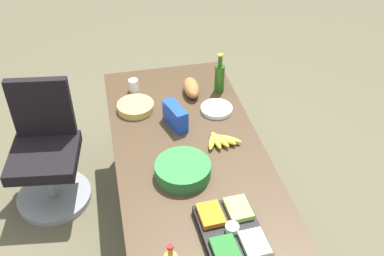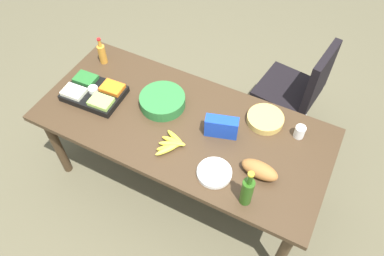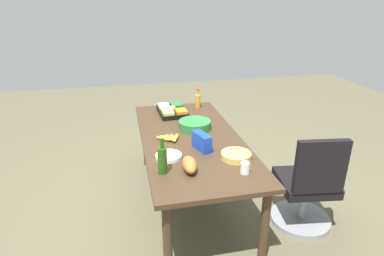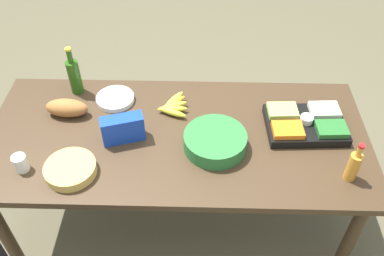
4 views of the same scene
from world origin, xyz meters
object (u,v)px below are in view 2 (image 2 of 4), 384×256
Objects in this scene: salad_bowl at (162,101)px; paper_plate_stack at (214,173)px; bread_loaf at (260,170)px; banana_bunch at (171,144)px; office_chair at (291,98)px; chip_bowl at (265,119)px; dressing_bottle at (102,53)px; veggie_tray at (94,92)px; chip_bag_blue at (221,127)px; wine_bottle at (247,191)px; conference_table at (182,130)px; paper_cup at (300,132)px.

salad_bowl is 0.68m from paper_plate_stack.
banana_bunch is at bearing 5.89° from bread_loaf.
office_chair is 2.90× the size of salad_bowl.
chip_bowl is at bearing -103.60° from paper_plate_stack.
veggie_tray is at bearing 115.34° from dressing_bottle.
chip_bag_blue is at bearing -72.77° from paper_plate_stack.
banana_bunch is at bearing -10.82° from paper_plate_stack.
salad_bowl is 1.38× the size of banana_bunch.
dressing_bottle is at bearing -15.95° from salad_bowl.
wine_bottle is 0.64m from chip_bowl.
paper_plate_stack reaches higher than conference_table.
conference_table is 22.86× the size of paper_cup.
veggie_tray is (0.97, 0.11, -0.04)m from chip_bag_blue.
paper_cup is (-0.14, -0.61, -0.07)m from wine_bottle.
bread_loaf is at bearing 92.86° from office_chair.
wine_bottle reaches higher than conference_table.
wine_bottle is 1.20× the size of chip_bowl.
chip_bag_blue reaches higher than bread_loaf.
salad_bowl is (0.77, 0.87, 0.43)m from office_chair.
chip_bowl is (-0.51, -0.28, 0.10)m from conference_table.
dressing_bottle is (1.13, -0.23, 0.01)m from chip_bag_blue.
conference_table is 0.25m from salad_bowl.
salad_bowl is (-0.49, -0.15, 0.01)m from veggie_tray.
paper_cup is at bearing 105.01° from office_chair.
banana_bunch is at bearing 129.01° from salad_bowl.
office_chair reaches higher than paper_cup.
dressing_bottle reaches higher than salad_bowl.
chip_bowl is (-1.36, -0.01, -0.06)m from dressing_bottle.
chip_bowl is (-0.23, -0.24, -0.05)m from chip_bag_blue.
wine_bottle is 1.59m from dressing_bottle.
bread_loaf is 0.55× the size of veggie_tray.
chip_bowl is at bearing -74.77° from bread_loaf.
office_chair is 1.68m from veggie_tray.
chip_bowl reaches higher than conference_table.
chip_bowl is 1.15× the size of paper_plate_stack.
paper_cup is 0.65m from paper_plate_stack.
salad_bowl is (0.20, -0.08, 0.12)m from conference_table.
office_chair is 1.34m from banana_bunch.
office_chair reaches higher than conference_table.
chip_bag_blue is 0.33m from paper_plate_stack.
paper_cup is at bearing -169.57° from salad_bowl.
paper_plate_stack is (-0.37, 0.27, 0.09)m from conference_table.
banana_bunch is (0.34, -0.07, 0.01)m from paper_plate_stack.
paper_cup is at bearing -107.92° from bread_loaf.
dressing_bottle is 1.36m from chip_bowl.
chip_bag_blue is 0.52m from wine_bottle.
dressing_bottle reaches higher than paper_plate_stack.
dressing_bottle is (0.16, -0.34, 0.05)m from veggie_tray.
veggie_tray reaches higher than conference_table.
wine_bottle is at bearing 92.07° from office_chair.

